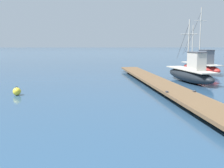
# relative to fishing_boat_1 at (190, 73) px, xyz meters

# --- Properties ---
(floating_dock) EXTENTS (3.98, 23.06, 0.53)m
(floating_dock) POSITION_rel_fishing_boat_1_xyz_m (-3.12, -2.29, -0.37)
(floating_dock) COLOR brown
(floating_dock) RESTS_ON ground
(fishing_boat_1) EXTENTS (2.79, 7.06, 5.08)m
(fishing_boat_1) POSITION_rel_fishing_boat_1_xyz_m (0.00, 0.00, 0.00)
(fishing_boat_1) COLOR black
(fishing_boat_1) RESTS_ON ground
(fishing_boat_2) EXTENTS (2.85, 7.28, 6.84)m
(fishing_boat_2) POSITION_rel_fishing_boat_1_xyz_m (3.15, 6.30, 0.03)
(fishing_boat_2) COLOR #AD2823
(fishing_boat_2) RESTS_ON ground
(mooring_buoy) EXTENTS (0.49, 0.49, 0.56)m
(mooring_buoy) POSITION_rel_fishing_boat_1_xyz_m (-12.33, -5.24, -0.48)
(mooring_buoy) COLOR yellow
(mooring_buoy) RESTS_ON ground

